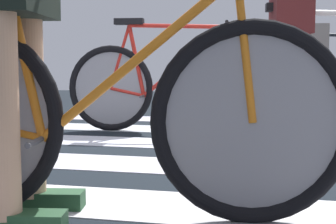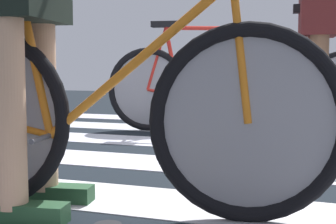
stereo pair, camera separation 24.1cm
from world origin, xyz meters
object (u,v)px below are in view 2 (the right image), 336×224
bicycle_1_of_4 (108,113)px  cyclist_1_of_4 (27,41)px  bicycle_3_of_4 (206,87)px  cyclist_2_of_4 (318,49)px

bicycle_1_of_4 → cyclist_1_of_4: cyclist_1_of_4 is taller
cyclist_1_of_4 → bicycle_3_of_4: (0.01, 2.44, -0.27)m
bicycle_3_of_4 → cyclist_1_of_4: bearing=-96.2°
bicycle_1_of_4 → bicycle_3_of_4: bearing=87.0°
cyclist_1_of_4 → cyclist_2_of_4: cyclist_2_of_4 is taller
bicycle_3_of_4 → cyclist_2_of_4: bearing=-47.0°
cyclist_1_of_4 → cyclist_2_of_4: bearing=49.5°
cyclist_2_of_4 → bicycle_3_of_4: size_ratio=0.59×
cyclist_2_of_4 → bicycle_3_of_4: cyclist_2_of_4 is taller
bicycle_1_of_4 → cyclist_2_of_4: (0.64, 1.57, 0.27)m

